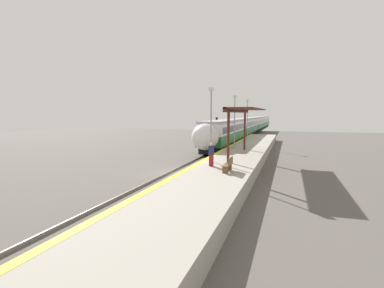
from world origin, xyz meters
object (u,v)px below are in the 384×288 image
Objects in this scene: platform_bench at (229,164)px; person_waiting at (211,154)px; lamppost_far at (247,117)px; lamppost_near at (211,120)px; lamppost_mid at (235,118)px; train at (251,125)px; railway_signal at (217,128)px.

person_waiting reaches higher than platform_bench.
platform_bench is 23.53m from lamppost_far.
lamppost_near is (-2.01, 3.39, 2.67)m from platform_bench.
lamppost_mid is at bearing 90.00° from lamppost_near.
train is 22.99m from railway_signal.
platform_bench is 4.76m from lamppost_near.
person_waiting is 0.29× the size of lamppost_near.
platform_bench is 0.28× the size of lamppost_far.
lamppost_mid is 1.00× the size of lamppost_far.
lamppost_mid is 9.95m from lamppost_far.
lamppost_mid is at bearing -90.00° from lamppost_far.
lamppost_far is (2.47, -25.12, 1.98)m from train.
lamppost_far is (0.00, 9.95, 0.00)m from lamppost_mid.
lamppost_mid is (4.81, -12.20, 1.64)m from railway_signal.
person_waiting is 11.99m from lamppost_mid.
train is 45.13m from lamppost_near.
lamppost_mid is at bearing -68.47° from railway_signal.
railway_signal is 0.74× the size of lamppost_mid.
train is 14.24× the size of lamppost_near.
person_waiting is at bearing -87.59° from lamppost_mid.
lamppost_mid and lamppost_far have the same top height.
railway_signal is at bearing 102.50° from person_waiting.
person_waiting is 21.83m from lamppost_far.
lamppost_far is at bearing 94.92° from platform_bench.
lamppost_far reaches higher than train.
person_waiting is at bearing -77.50° from railway_signal.
platform_bench is (4.47, -48.41, -0.70)m from train.
railway_signal is 5.56m from lamppost_far.
platform_bench is at bearing -75.05° from railway_signal.
platform_bench is 26.46m from railway_signal.
train is 14.24× the size of lamppost_mid.
train is at bearing 84.14° from railway_signal.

